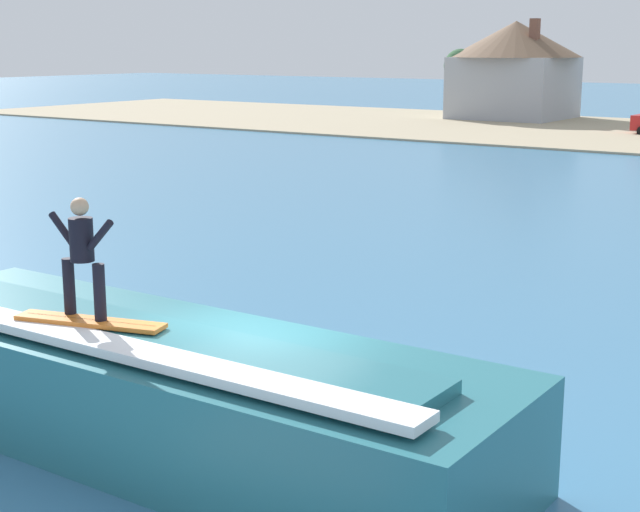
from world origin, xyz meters
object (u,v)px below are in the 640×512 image
at_px(surfboard, 90,321).
at_px(tree_tall_bare, 461,68).
at_px(house_with_chimney, 515,65).
at_px(wave_crest, 164,388).
at_px(surfer, 82,251).

relative_size(surfboard, tree_tall_bare, 0.42).
bearing_deg(house_with_chimney, surfboard, -71.99).
xyz_separation_m(house_with_chimney, tree_tall_bare, (-3.33, -2.08, -0.19)).
distance_m(surfboard, house_with_chimney, 61.17).
distance_m(house_with_chimney, tree_tall_bare, 3.93).
xyz_separation_m(surfboard, tree_tall_bare, (-22.23, 56.05, 1.98)).
bearing_deg(tree_tall_bare, surfboard, -68.37).
relative_size(wave_crest, surfer, 6.19).
bearing_deg(surfer, tree_tall_bare, 111.53).
xyz_separation_m(surfboard, house_with_chimney, (-18.90, 58.13, 2.17)).
bearing_deg(surfboard, surfer, 158.83).
bearing_deg(wave_crest, tree_tall_bare, 112.52).
xyz_separation_m(surfer, tree_tall_bare, (-22.09, 56.00, 1.05)).
distance_m(wave_crest, surfboard, 1.34).
bearing_deg(tree_tall_bare, wave_crest, -67.48).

